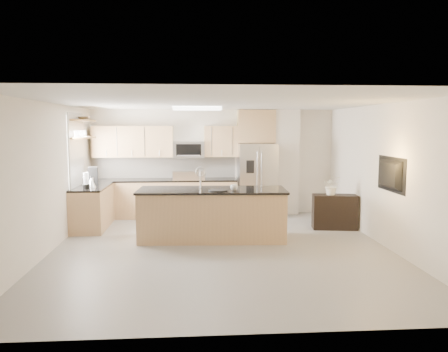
{
  "coord_description": "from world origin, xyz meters",
  "views": [
    {
      "loc": [
        -0.49,
        -7.61,
        2.19
      ],
      "look_at": [
        0.14,
        1.3,
        1.17
      ],
      "focal_mm": 35.0,
      "sensor_mm": 36.0,
      "label": 1
    }
  ],
  "objects": [
    {
      "name": "cup",
      "position": [
        0.27,
        0.53,
        1.04
      ],
      "size": [
        0.17,
        0.17,
        0.11
      ],
      "primitive_type": "imported",
      "rotation": [
        0.0,
        0.0,
        0.32
      ],
      "color": "white",
      "rests_on": "island"
    },
    {
      "name": "refrigerator",
      "position": [
        1.06,
        2.87,
        0.89
      ],
      "size": [
        0.92,
        0.78,
        1.78
      ],
      "color": "#BCBCBE",
      "rests_on": "floor"
    },
    {
      "name": "ceiling",
      "position": [
        0.0,
        0.0,
        2.6
      ],
      "size": [
        6.0,
        6.5,
        0.02
      ],
      "primitive_type": "cube",
      "color": "silver",
      "rests_on": "wall_back"
    },
    {
      "name": "kettle",
      "position": [
        -2.62,
        1.61,
        1.03
      ],
      "size": [
        0.19,
        0.19,
        0.24
      ],
      "color": "#BCBCBE",
      "rests_on": "left_counter"
    },
    {
      "name": "partition_column",
      "position": [
        1.82,
        3.1,
        1.3
      ],
      "size": [
        0.6,
        0.3,
        2.6
      ],
      "primitive_type": "cube",
      "color": "white",
      "rests_on": "floor"
    },
    {
      "name": "credenza",
      "position": [
        2.52,
        1.39,
        0.37
      ],
      "size": [
        0.97,
        0.51,
        0.74
      ],
      "primitive_type": "cube",
      "rotation": [
        0.0,
        0.0,
        -0.13
      ],
      "color": "black",
      "rests_on": "floor"
    },
    {
      "name": "upper_cabinets",
      "position": [
        -1.3,
        3.09,
        1.83
      ],
      "size": [
        3.5,
        0.33,
        0.75
      ],
      "color": "tan",
      "rests_on": "wall_back"
    },
    {
      "name": "platter",
      "position": [
        -0.03,
        0.51,
        0.99
      ],
      "size": [
        0.43,
        0.43,
        0.02
      ],
      "primitive_type": "cylinder",
      "rotation": [
        0.0,
        0.0,
        -0.21
      ],
      "color": "black",
      "rests_on": "island"
    },
    {
      "name": "bowl",
      "position": [
        -2.85,
        2.09,
        2.38
      ],
      "size": [
        0.38,
        0.38,
        0.09
      ],
      "primitive_type": "imported",
      "rotation": [
        0.0,
        0.0,
        -0.08
      ],
      "color": "#BCBCBE",
      "rests_on": "shelf_upper"
    },
    {
      "name": "flower_vase",
      "position": [
        2.44,
        1.38,
        1.05
      ],
      "size": [
        0.63,
        0.57,
        0.61
      ],
      "primitive_type": "imported",
      "rotation": [
        0.0,
        0.0,
        -0.17
      ],
      "color": "white",
      "rests_on": "credenza"
    },
    {
      "name": "wall_left",
      "position": [
        -3.0,
        0.0,
        1.3
      ],
      "size": [
        0.02,
        6.5,
        2.6
      ],
      "primitive_type": "cube",
      "color": "white",
      "rests_on": "floor"
    },
    {
      "name": "coffee_maker",
      "position": [
        -2.69,
        2.1,
        1.1
      ],
      "size": [
        0.24,
        0.28,
        0.39
      ],
      "color": "black",
      "rests_on": "left_counter"
    },
    {
      "name": "floor",
      "position": [
        0.0,
        0.0,
        0.0
      ],
      "size": [
        6.5,
        6.5,
        0.0
      ],
      "primitive_type": "plane",
      "color": "gray",
      "rests_on": "ground"
    },
    {
      "name": "window",
      "position": [
        -2.98,
        1.85,
        1.65
      ],
      "size": [
        0.04,
        1.15,
        1.65
      ],
      "color": "white",
      "rests_on": "wall_left"
    },
    {
      "name": "wall_right",
      "position": [
        3.0,
        0.0,
        1.3
      ],
      "size": [
        0.02,
        6.5,
        2.6
      ],
      "primitive_type": "cube",
      "color": "white",
      "rests_on": "floor"
    },
    {
      "name": "blender",
      "position": [
        -2.67,
        1.38,
        1.07
      ],
      "size": [
        0.15,
        0.15,
        0.34
      ],
      "color": "black",
      "rests_on": "left_counter"
    },
    {
      "name": "left_counter",
      "position": [
        -2.67,
        1.85,
        0.46
      ],
      "size": [
        0.66,
        1.5,
        0.92
      ],
      "color": "tan",
      "rests_on": "floor"
    },
    {
      "name": "wall_back",
      "position": [
        0.0,
        3.25,
        1.3
      ],
      "size": [
        6.0,
        0.02,
        2.6
      ],
      "primitive_type": "cube",
      "color": "white",
      "rests_on": "floor"
    },
    {
      "name": "shelf_lower",
      "position": [
        -2.85,
        1.95,
        1.95
      ],
      "size": [
        0.3,
        1.2,
        0.04
      ],
      "primitive_type": "cube",
      "color": "olive",
      "rests_on": "wall_left"
    },
    {
      "name": "range",
      "position": [
        -0.6,
        2.92,
        0.47
      ],
      "size": [
        0.76,
        0.64,
        1.14
      ],
      "color": "black",
      "rests_on": "floor"
    },
    {
      "name": "television",
      "position": [
        2.91,
        -0.2,
        1.35
      ],
      "size": [
        0.14,
        1.08,
        0.62
      ],
      "primitive_type": "imported",
      "rotation": [
        0.0,
        0.0,
        1.57
      ],
      "color": "black",
      "rests_on": "wall_right"
    },
    {
      "name": "microwave",
      "position": [
        -0.6,
        3.04,
        1.63
      ],
      "size": [
        0.76,
        0.4,
        0.4
      ],
      "color": "#BCBCBE",
      "rests_on": "upper_cabinets"
    },
    {
      "name": "shelf_upper",
      "position": [
        -2.85,
        1.95,
        2.32
      ],
      "size": [
        0.3,
        1.2,
        0.04
      ],
      "primitive_type": "cube",
      "color": "olive",
      "rests_on": "wall_left"
    },
    {
      "name": "wall_front",
      "position": [
        0.0,
        -3.25,
        1.3
      ],
      "size": [
        6.0,
        0.02,
        2.6
      ],
      "primitive_type": "cube",
      "color": "white",
      "rests_on": "floor"
    },
    {
      "name": "back_counter",
      "position": [
        -1.23,
        2.93,
        0.47
      ],
      "size": [
        3.55,
        0.66,
        1.44
      ],
      "color": "tan",
      "rests_on": "floor"
    },
    {
      "name": "island",
      "position": [
        -0.14,
        0.73,
        0.49
      ],
      "size": [
        2.9,
        1.17,
        1.41
      ],
      "rotation": [
        0.0,
        0.0,
        -0.05
      ],
      "color": "tan",
      "rests_on": "floor"
    },
    {
      "name": "ceiling_fixture",
      "position": [
        -0.4,
        1.6,
        2.56
      ],
      "size": [
        1.0,
        0.5,
        0.06
      ],
      "primitive_type": "cube",
      "color": "white",
      "rests_on": "ceiling"
    }
  ]
}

